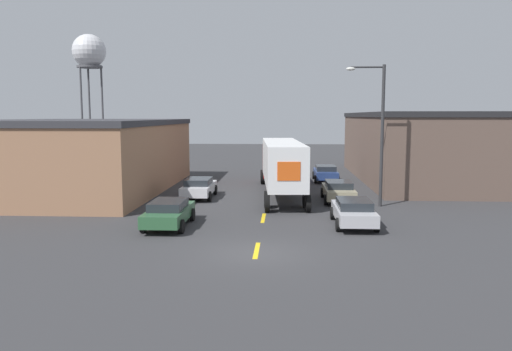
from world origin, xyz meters
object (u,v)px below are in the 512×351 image
object	(u,v)px
parked_car_right_near	(354,211)
parked_car_left_near	(169,212)
semi_truck	(281,162)
parked_car_left_far	(199,187)
street_lamp	(378,126)
parked_car_right_mid	(338,190)
water_tower	(89,53)
parked_car_right_far	(326,173)

from	to	relation	value
parked_car_right_near	parked_car_left_near	size ratio (longest dim) A/B	1.00
semi_truck	parked_car_right_near	xyz separation A→B (m)	(3.81, -9.95, -1.61)
parked_car_left_far	parked_car_right_near	bearing A→B (deg)	-41.01
parked_car_left_far	street_lamp	xyz separation A→B (m)	(11.62, -2.56, 4.25)
parked_car_right_mid	street_lamp	xyz separation A→B (m)	(2.18, -1.65, 4.25)
semi_truck	parked_car_right_near	size ratio (longest dim) A/B	3.28
parked_car_left_far	parked_car_right_near	world-z (taller)	same
street_lamp	semi_truck	bearing A→B (deg)	144.33
parked_car_right_near	parked_car_right_mid	xyz separation A→B (m)	(0.00, 7.29, 0.00)
semi_truck	parked_car_right_near	world-z (taller)	semi_truck
water_tower	street_lamp	size ratio (longest dim) A/B	1.98
parked_car_right_near	street_lamp	world-z (taller)	street_lamp
parked_car_left_far	parked_car_left_near	world-z (taller)	same
parked_car_left_far	street_lamp	size ratio (longest dim) A/B	0.53
parked_car_left_near	street_lamp	bearing A→B (deg)	29.11
parked_car_right_near	street_lamp	bearing A→B (deg)	68.90
water_tower	parked_car_right_near	bearing A→B (deg)	-55.51
street_lamp	water_tower	bearing A→B (deg)	129.94
parked_car_left_near	parked_car_right_near	bearing A→B (deg)	4.98
semi_truck	water_tower	xyz separation A→B (m)	(-27.80, 36.06, 12.20)
parked_car_right_near	parked_car_right_far	bearing A→B (deg)	90.00
parked_car_right_far	water_tower	xyz separation A→B (m)	(-31.61, 28.37, 13.81)
parked_car_left_far	parked_car_right_far	bearing A→B (deg)	44.97
parked_car_left_far	parked_car_left_near	distance (m)	9.03
semi_truck	parked_car_left_far	distance (m)	6.11
parked_car_right_far	street_lamp	bearing A→B (deg)	-79.70
semi_truck	parked_car_left_near	distance (m)	12.26
parked_car_right_far	parked_car_left_near	distance (m)	20.74
parked_car_right_far	parked_car_left_near	bearing A→B (deg)	-117.08
semi_truck	parked_car_right_near	distance (m)	10.77
parked_car_left_near	parked_car_right_mid	size ratio (longest dim) A/B	1.00
parked_car_right_far	street_lamp	world-z (taller)	street_lamp
parked_car_right_far	parked_car_right_mid	world-z (taller)	same
parked_car_right_mid	street_lamp	bearing A→B (deg)	-37.08
parked_car_right_mid	street_lamp	size ratio (longest dim) A/B	0.53
parked_car_left_near	street_lamp	world-z (taller)	street_lamp
parked_car_left_near	street_lamp	distance (m)	13.96
parked_car_right_near	water_tower	bearing A→B (deg)	124.49
parked_car_left_near	parked_car_right_mid	world-z (taller)	same
parked_car_left_near	water_tower	world-z (taller)	water_tower
parked_car_left_far	parked_car_left_near	xyz separation A→B (m)	(0.00, -9.03, 0.00)
parked_car_right_near	water_tower	size ratio (longest dim) A/B	0.27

